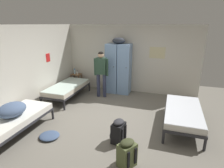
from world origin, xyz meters
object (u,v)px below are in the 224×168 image
(locker_bank, at_px, (119,68))
(backpack_black, at_px, (118,131))
(water_bottle, at_px, (75,71))
(shelf_unit, at_px, (77,79))
(bed_left_rear, at_px, (67,88))
(clothes_pile_denim, at_px, (49,136))
(bed_right, at_px, (183,112))
(backpack_olive, at_px, (127,153))
(person_traveler, at_px, (101,70))
(bed_left_front, at_px, (13,120))
(bedding_heap, at_px, (12,110))
(lotion_bottle, at_px, (77,73))

(locker_bank, height_order, backpack_black, locker_bank)
(water_bottle, bearing_deg, shelf_unit, -14.04)
(bed_left_rear, height_order, clothes_pile_denim, bed_left_rear)
(bed_right, height_order, backpack_black, backpack_black)
(bed_right, distance_m, backpack_olive, 2.11)
(person_traveler, bearing_deg, bed_left_front, -110.58)
(bedding_heap, bearing_deg, water_bottle, 95.39)
(lotion_bottle, bearing_deg, shelf_unit, 150.26)
(shelf_unit, distance_m, bed_right, 4.52)
(lotion_bottle, height_order, backpack_olive, lotion_bottle)
(bed_left_front, bearing_deg, shelf_unit, 94.00)
(backpack_olive, xyz_separation_m, clothes_pile_denim, (-1.93, 0.32, -0.22))
(bed_left_front, distance_m, clothes_pile_denim, 0.94)
(locker_bank, relative_size, water_bottle, 9.49)
(locker_bank, bearing_deg, water_bottle, 178.74)
(bed_left_rear, relative_size, lotion_bottle, 11.90)
(person_traveler, bearing_deg, backpack_black, -61.47)
(bed_left_rear, xyz_separation_m, lotion_bottle, (-0.18, 1.11, 0.26))
(bedding_heap, height_order, water_bottle, bedding_heap)
(shelf_unit, bearing_deg, water_bottle, 165.96)
(locker_bank, height_order, clothes_pile_denim, locker_bank)
(shelf_unit, xyz_separation_m, bed_left_rear, (0.25, -1.15, 0.04))
(bed_left_front, xyz_separation_m, water_bottle, (-0.33, 3.60, 0.29))
(bed_left_rear, xyz_separation_m, clothes_pile_denim, (0.87, -2.30, -0.34))
(locker_bank, distance_m, person_traveler, 0.78)
(water_bottle, xyz_separation_m, backpack_black, (2.77, -3.14, -0.41))
(water_bottle, distance_m, clothes_pile_denim, 3.73)
(backpack_black, distance_m, clothes_pile_denim, 1.62)
(locker_bank, relative_size, bed_left_front, 1.09)
(bed_left_rear, bearing_deg, backpack_olive, -43.21)
(bed_left_rear, bearing_deg, person_traveler, 24.50)
(bed_right, xyz_separation_m, lotion_bottle, (-4.01, 1.90, 0.26))
(water_bottle, bearing_deg, bed_left_rear, -74.25)
(bedding_heap, xyz_separation_m, backpack_black, (2.43, 0.46, -0.38))
(backpack_black, relative_size, clothes_pile_denim, 1.17)
(locker_bank, height_order, lotion_bottle, locker_bank)
(person_traveler, bearing_deg, bed_right, -25.37)
(locker_bank, xyz_separation_m, bedding_heap, (-1.55, -3.56, -0.32))
(shelf_unit, height_order, bed_left_rear, shelf_unit)
(bed_right, height_order, water_bottle, water_bottle)
(bed_left_front, relative_size, person_traveler, 1.16)
(shelf_unit, bearing_deg, bed_left_rear, -77.74)
(shelf_unit, relative_size, bedding_heap, 0.83)
(backpack_black, bearing_deg, lotion_bottle, 130.44)
(shelf_unit, relative_size, backpack_olive, 1.04)
(locker_bank, distance_m, backpack_black, 3.30)
(clothes_pile_denim, bearing_deg, locker_bank, 78.69)
(lotion_bottle, bearing_deg, backpack_olive, -51.47)
(person_traveler, relative_size, backpack_olive, 2.97)
(shelf_unit, height_order, bedding_heap, bedding_heap)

